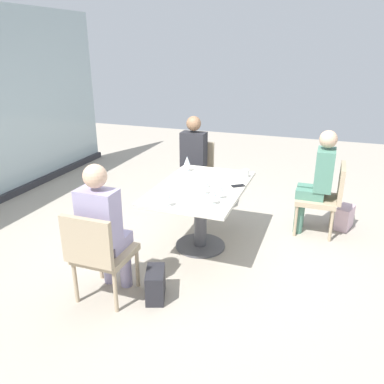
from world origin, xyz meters
The scene contains 19 objects.
ground_plane centered at (0.00, 0.00, 0.00)m, with size 12.00×12.00×0.00m, color #A89E8E.
dining_table_main centered at (0.00, 0.00, 0.56)m, with size 1.40×0.91×0.73m.
chair_far_left centered at (-1.23, 0.51, 0.50)m, with size 0.50×0.46×0.87m.
chair_front_right centered at (0.83, -1.28, 0.50)m, with size 0.46×0.50×0.87m.
chair_far_right centered at (1.23, 0.51, 0.50)m, with size 0.50×0.46×0.87m.
person_far_left centered at (-1.13, 0.51, 0.70)m, with size 0.39×0.34×1.26m.
person_front_right centered at (0.83, -1.17, 0.70)m, with size 0.34×0.39×1.26m.
person_far_right centered at (1.13, 0.51, 0.70)m, with size 0.39×0.34×1.26m.
wine_glass_0 centered at (-0.05, -0.05, 0.86)m, with size 0.07×0.07×0.18m.
wine_glass_1 centered at (-0.22, -0.12, 0.86)m, with size 0.07×0.07×0.18m.
wine_glass_2 centered at (0.44, 0.32, 0.86)m, with size 0.07×0.07×0.18m.
wine_glass_3 centered at (-0.45, -0.27, 0.86)m, with size 0.07×0.07×0.18m.
wine_glass_4 centered at (-0.63, 0.11, 0.86)m, with size 0.07×0.07×0.18m.
wine_glass_5 centered at (-0.29, -0.29, 0.86)m, with size 0.07×0.07×0.18m.
coffee_cup centered at (0.46, -0.39, 0.78)m, with size 0.08×0.08×0.09m, color white.
cell_phone_on_table centered at (0.14, -0.38, 0.73)m, with size 0.07×0.14×0.01m, color black.
handbag_0 centered at (-1.04, 0.07, 0.14)m, with size 0.30×0.16×0.28m, color #232328.
handbag_1 centered at (1.07, -1.53, 0.14)m, with size 0.30×0.16×0.28m, color beige.
handbag_2 centered at (1.26, 0.05, 0.14)m, with size 0.30×0.16×0.28m, color silver.
Camera 1 is at (-3.71, -1.24, 2.15)m, focal length 36.28 mm.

